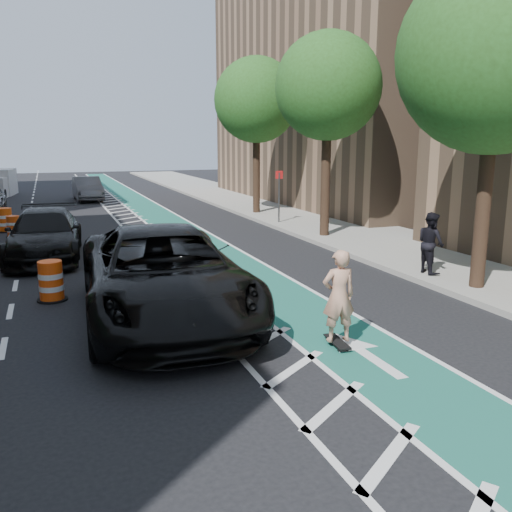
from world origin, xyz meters
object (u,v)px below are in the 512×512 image
suv_far (45,234)px  barrel_a (51,282)px  suv_near (163,275)px  skateboarder (339,296)px

suv_far → barrel_a: (0.11, -5.22, -0.33)m
suv_near → suv_far: 7.91m
skateboarder → suv_far: 11.54m
suv_near → suv_far: (-2.40, 7.53, -0.19)m
suv_near → barrel_a: (-2.29, 2.32, -0.52)m
skateboarder → suv_near: (-2.71, 2.82, -0.01)m
suv_far → barrel_a: size_ratio=5.61×
barrel_a → suv_near: bearing=-45.4°
suv_near → skateboarder: bearing=-43.1°
skateboarder → suv_near: bearing=-39.7°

